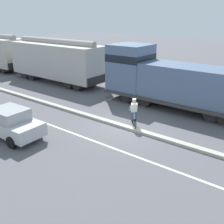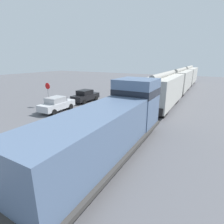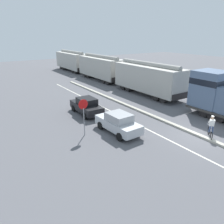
% 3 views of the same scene
% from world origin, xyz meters
% --- Properties ---
extents(ground_plane, '(120.00, 120.00, 0.00)m').
position_xyz_m(ground_plane, '(0.00, 0.00, 0.00)').
color(ground_plane, '#56565B').
extents(median_curb, '(0.36, 36.00, 0.16)m').
position_xyz_m(median_curb, '(0.00, 6.00, 0.08)').
color(median_curb, '#B2AD9E').
rests_on(median_curb, ground).
extents(lane_stripe, '(0.14, 36.00, 0.01)m').
position_xyz_m(lane_stripe, '(-2.40, 6.00, 0.00)').
color(lane_stripe, silver).
rests_on(lane_stripe, ground).
extents(locomotive, '(3.10, 11.61, 4.20)m').
position_xyz_m(locomotive, '(5.12, -0.65, 1.80)').
color(locomotive, slate).
rests_on(locomotive, ground).
extents(hopper_car_lead, '(2.90, 10.60, 4.18)m').
position_xyz_m(hopper_car_lead, '(5.12, 11.51, 2.08)').
color(hopper_car_lead, '#B0ADA6').
rests_on(hopper_car_lead, ground).
extents(parked_car_silver, '(1.94, 4.26, 1.62)m').
position_xyz_m(parked_car_silver, '(-4.72, 4.20, 0.82)').
color(parked_car_silver, '#B7BABF').
rests_on(parked_car_silver, ground).
extents(cyclist, '(1.31, 1.19, 1.71)m').
position_xyz_m(cyclist, '(0.54, -0.44, 0.82)').
color(cyclist, black).
rests_on(cyclist, ground).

